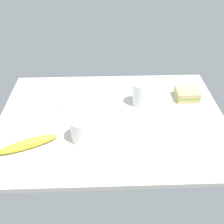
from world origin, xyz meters
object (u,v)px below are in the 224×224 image
(banana, at_px, (27,144))
(spoon, at_px, (65,106))
(coffee_mug_black, at_px, (82,129))
(glass_of_milk, at_px, (140,95))
(sandwich_main, at_px, (187,94))

(banana, relative_size, spoon, 1.67)
(banana, height_order, spoon, banana)
(banana, distance_m, spoon, 0.25)
(coffee_mug_black, height_order, banana, coffee_mug_black)
(glass_of_milk, relative_size, spoon, 0.81)
(coffee_mug_black, bearing_deg, banana, 12.11)
(sandwich_main, bearing_deg, glass_of_milk, 8.45)
(coffee_mug_black, bearing_deg, spoon, -66.04)
(sandwich_main, distance_m, glass_of_milk, 0.21)
(banana, xyz_separation_m, spoon, (-0.10, -0.23, -0.01))
(glass_of_milk, distance_m, banana, 0.49)
(coffee_mug_black, relative_size, spoon, 0.83)
(coffee_mug_black, distance_m, spoon, 0.21)
(sandwich_main, height_order, banana, sandwich_main)
(sandwich_main, xyz_separation_m, glass_of_milk, (0.21, 0.03, 0.02))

